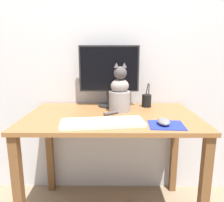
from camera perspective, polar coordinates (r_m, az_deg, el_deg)
name	(u,v)px	position (r m, az deg, el deg)	size (l,w,h in m)	color
wall_back	(112,40)	(1.76, -0.01, 15.53)	(7.00, 0.04, 2.50)	silver
desk	(112,132)	(1.47, -0.12, -7.98)	(1.12, 0.68, 0.76)	brown
monitor	(109,73)	(1.63, -0.76, 7.37)	(0.44, 0.17, 0.45)	black
keyboard	(103,123)	(1.24, -2.47, -5.65)	(0.49, 0.23, 0.02)	silver
mousepad_right	(166,125)	(1.26, 14.02, -6.11)	(0.20, 0.18, 0.00)	#1E2D9E
computer_mouse_right	(164,122)	(1.26, 13.34, -5.26)	(0.07, 0.11, 0.03)	slate
cat	(120,94)	(1.50, 2.03, 1.95)	(0.20, 0.22, 0.34)	gray
pen_cup	(147,101)	(1.66, 9.03, 0.13)	(0.07, 0.07, 0.18)	black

